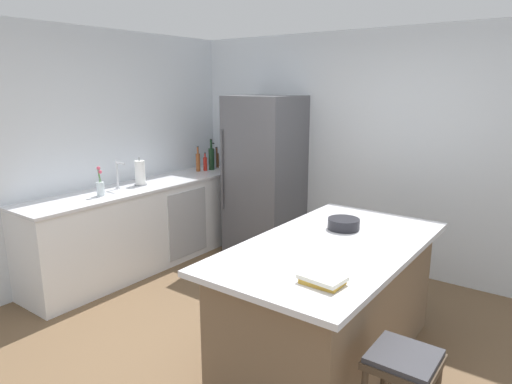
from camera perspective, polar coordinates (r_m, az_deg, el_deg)
The scene contains 17 objects.
ground_plane at distance 3.68m, azimuth 0.49°, elevation -19.78°, with size 7.20×7.20×0.00m, color brown.
wall_rear at distance 5.13m, azimuth 15.48°, elevation 4.88°, with size 6.00×0.10×2.60m, color silver.
wall_left at distance 4.99m, azimuth -22.98°, elevation 4.07°, with size 0.10×6.00×2.60m, color silver.
counter_run_left at distance 5.27m, azimuth -13.70°, elevation -4.05°, with size 0.64×2.84×0.94m.
kitchen_island at distance 3.46m, azimuth 9.37°, elevation -13.51°, with size 1.08×2.00×0.91m.
refrigerator at distance 5.41m, azimuth 1.14°, elevation 2.02°, with size 0.78×0.76×1.90m.
bar_stool at distance 2.72m, azimuth 18.11°, elevation -20.91°, with size 0.36×0.36×0.63m.
sink_faucet at distance 4.98m, azimuth -17.09°, elevation 2.15°, with size 0.15×0.05×0.30m.
flower_vase at distance 4.73m, azimuth -19.14°, elevation 0.71°, with size 0.08×0.08×0.30m.
paper_towel_roll at distance 5.11m, azimuth -14.48°, elevation 2.32°, with size 0.14×0.14×0.31m.
syrup_bottle at distance 6.07m, azimuth -5.00°, elevation 4.15°, with size 0.06×0.06×0.27m.
soda_bottle at distance 5.99m, azimuth -5.40°, elevation 4.31°, with size 0.07×0.07×0.34m.
wine_bottle at distance 5.90m, azimuth -5.67°, elevation 4.31°, with size 0.07×0.07×0.40m.
hot_sauce_bottle at distance 5.84m, azimuth -6.46°, elevation 3.60°, with size 0.05×0.05×0.24m.
vinegar_bottle at distance 5.80m, azimuth -7.36°, elevation 3.84°, with size 0.05×0.05×0.32m.
cookbook_stack at distance 2.63m, azimuth 8.43°, elevation -10.89°, with size 0.26×0.20×0.05m.
mixing_bowl at distance 3.61m, azimuth 11.04°, elevation -3.98°, with size 0.25×0.25×0.08m.
Camera 1 is at (1.81, -2.50, 2.01)m, focal length 31.56 mm.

